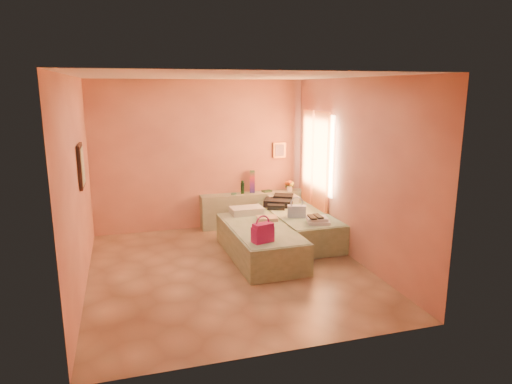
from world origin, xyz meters
TOP-DOWN VIEW (x-y plane):
  - ground at (0.00, 0.00)m, footprint 4.50×4.50m
  - room_walls at (0.21, 0.57)m, footprint 4.02×4.51m
  - headboard_ledge at (0.98, 2.10)m, footprint 2.05×0.30m
  - bed_left at (0.60, 0.40)m, footprint 0.95×2.02m
  - bed_right at (1.50, 1.05)m, footprint 0.95×2.02m
  - water_bottle at (0.77, 2.10)m, footprint 0.09×0.09m
  - rainbow_box at (0.98, 2.15)m, footprint 0.12×0.12m
  - small_dish at (0.59, 2.07)m, footprint 0.14×0.14m
  - green_book at (1.26, 2.12)m, footprint 0.20×0.16m
  - flower_vase at (1.71, 2.04)m, footprint 0.26×0.26m
  - magenta_handbag at (0.43, -0.29)m, footprint 0.33×0.24m
  - khaki_garment at (0.83, 0.74)m, footprint 0.36×0.31m
  - clothes_pile at (1.35, 1.57)m, footprint 0.67×0.67m
  - blue_handbag at (1.37, 0.77)m, footprint 0.34×0.23m
  - towel_stack at (1.58, 0.33)m, footprint 0.42×0.39m
  - sandal_pair at (1.52, 0.33)m, footprint 0.22×0.28m

SIDE VIEW (x-z plane):
  - ground at x=0.00m, z-range 0.00..0.00m
  - bed_left at x=0.60m, z-range 0.00..0.50m
  - bed_right at x=1.50m, z-range 0.00..0.50m
  - headboard_ledge at x=0.98m, z-range 0.00..0.65m
  - khaki_garment at x=0.83m, z-range 0.50..0.56m
  - towel_stack at x=1.58m, z-range 0.50..0.60m
  - clothes_pile at x=1.35m, z-range 0.50..0.66m
  - blue_handbag at x=1.37m, z-range 0.50..0.70m
  - sandal_pair at x=1.52m, z-range 0.60..0.63m
  - magenta_handbag at x=0.43m, z-range 0.50..0.78m
  - small_dish at x=0.59m, z-range 0.65..0.68m
  - green_book at x=1.26m, z-range 0.65..0.68m
  - water_bottle at x=0.77m, z-range 0.65..0.89m
  - flower_vase at x=1.71m, z-range 0.65..0.91m
  - rainbow_box at x=0.98m, z-range 0.65..1.08m
  - room_walls at x=0.21m, z-range 0.38..3.19m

